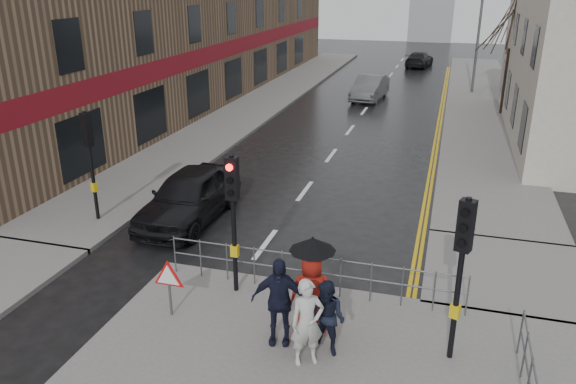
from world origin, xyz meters
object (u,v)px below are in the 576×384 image
Objects in this scene: pedestrian_b at (327,319)px; pedestrian_d at (278,301)px; car_parked at (189,196)px; pedestrian_a at (307,323)px; car_mid at (370,88)px; pedestrian_with_umbrella at (312,284)px.

pedestrian_b is 1.05m from pedestrian_d.
car_parked is (-4.61, 5.46, -0.28)m from pedestrian_d.
pedestrian_a is 1.13× the size of pedestrian_b.
car_parked is 1.07× the size of car_mid.
car_parked is at bearing 119.05° from pedestrian_d.
pedestrian_b reaches higher than car_parked.
pedestrian_a reaches higher than car_mid.
pedestrian_with_umbrella is 0.79m from pedestrian_d.
pedestrian_with_umbrella is (-0.46, 0.60, 0.37)m from pedestrian_b.
car_parked reaches higher than car_mid.
pedestrian_a is 0.38× the size of car_parked.
pedestrian_b is 0.84m from pedestrian_with_umbrella.
car_mid is at bearing 83.30° from pedestrian_d.
pedestrian_a is 1.04m from pedestrian_with_umbrella.
pedestrian_a is 26.42m from car_mid.
pedestrian_with_umbrella reaches higher than pedestrian_a.
pedestrian_d reaches higher than car_mid.
car_parked is (-5.18, 4.95, -0.49)m from pedestrian_with_umbrella.
pedestrian_a is 0.81× the size of pedestrian_with_umbrella.
pedestrian_d is (-0.72, 0.49, 0.06)m from pedestrian_a.
pedestrian_d is at bearing -80.00° from car_mid.
car_parked is at bearing 101.49° from pedestrian_a.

